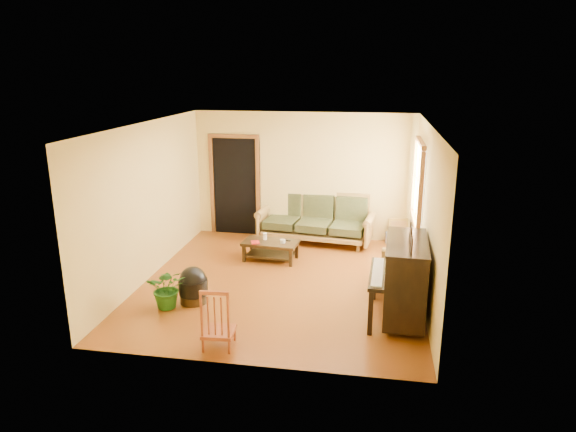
% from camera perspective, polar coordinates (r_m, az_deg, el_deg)
% --- Properties ---
extents(floor, '(5.00, 5.00, 0.00)m').
position_cam_1_polar(floor, '(8.60, -0.73, -7.41)').
color(floor, '#5F2C0C').
rests_on(floor, ground).
extents(doorway, '(1.08, 0.16, 2.05)m').
position_cam_1_polar(doorway, '(10.90, -5.91, 3.26)').
color(doorway, black).
rests_on(doorway, floor).
extents(window, '(0.12, 1.36, 1.46)m').
position_cam_1_polar(window, '(9.29, 14.29, 3.61)').
color(window, white).
rests_on(window, right_wall).
extents(sofa, '(2.39, 1.24, 0.98)m').
position_cam_1_polar(sofa, '(10.41, 3.01, -0.32)').
color(sofa, olive).
rests_on(sofa, floor).
extents(coffee_table, '(1.05, 0.64, 0.36)m').
position_cam_1_polar(coffee_table, '(9.52, -1.94, -3.87)').
color(coffee_table, black).
rests_on(coffee_table, floor).
extents(armchair, '(0.89, 0.92, 0.78)m').
position_cam_1_polar(armchair, '(8.46, 11.82, -5.29)').
color(armchair, olive).
rests_on(armchair, floor).
extents(piano, '(0.82, 1.34, 1.16)m').
position_cam_1_polar(piano, '(7.38, 12.85, -7.03)').
color(piano, black).
rests_on(piano, floor).
extents(footstool, '(0.51, 0.51, 0.42)m').
position_cam_1_polar(footstool, '(7.97, -10.47, -7.99)').
color(footstool, black).
rests_on(footstool, floor).
extents(red_chair, '(0.42, 0.45, 0.84)m').
position_cam_1_polar(red_chair, '(6.64, -7.76, -11.01)').
color(red_chair, maroon).
rests_on(red_chair, floor).
extents(leaning_frame, '(0.41, 0.17, 0.53)m').
position_cam_1_polar(leaning_frame, '(10.64, 12.16, -1.59)').
color(leaning_frame, '#B6983C').
rests_on(leaning_frame, floor).
extents(ceramic_crock, '(0.20, 0.20, 0.23)m').
position_cam_1_polar(ceramic_crock, '(10.63, 11.23, -2.38)').
color(ceramic_crock, '#2F478D').
rests_on(ceramic_crock, floor).
extents(potted_plant, '(0.66, 0.61, 0.63)m').
position_cam_1_polar(potted_plant, '(7.84, -13.23, -7.77)').
color(potted_plant, '#1B5217').
rests_on(potted_plant, floor).
extents(book, '(0.21, 0.24, 0.02)m').
position_cam_1_polar(book, '(9.37, -4.10, -2.98)').
color(book, '#A31A15').
rests_on(book, coffee_table).
extents(candle, '(0.09, 0.09, 0.12)m').
position_cam_1_polar(candle, '(9.54, -2.57, -2.27)').
color(candle, white).
rests_on(candle, coffee_table).
extents(glass_jar, '(0.10, 0.10, 0.07)m').
position_cam_1_polar(glass_jar, '(9.36, -0.59, -2.82)').
color(glass_jar, silver).
rests_on(glass_jar, coffee_table).
extents(remote, '(0.15, 0.07, 0.01)m').
position_cam_1_polar(remote, '(9.48, -0.13, -2.72)').
color(remote, black).
rests_on(remote, coffee_table).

